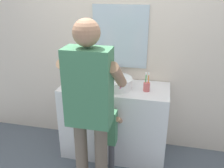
{
  "coord_description": "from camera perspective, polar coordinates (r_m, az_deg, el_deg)",
  "views": [
    {
      "loc": [
        0.52,
        -2.14,
        1.92
      ],
      "look_at": [
        0.0,
        0.15,
        0.97
      ],
      "focal_mm": 38.67,
      "sensor_mm": 36.0,
      "label": 1
    }
  ],
  "objects": [
    {
      "name": "ground_plane",
      "position": [
        2.92,
        -0.69,
        -18.97
      ],
      "size": [
        14.0,
        14.0,
        0.0
      ],
      "primitive_type": "plane",
      "color": "slate"
    },
    {
      "name": "back_wall",
      "position": [
        2.86,
        2.11,
        10.66
      ],
      "size": [
        4.4,
        0.1,
        2.7
      ],
      "color": "beige",
      "rests_on": "ground"
    },
    {
      "name": "vanity_cabinet",
      "position": [
        2.9,
        0.66,
        -8.6
      ],
      "size": [
        1.21,
        0.54,
        0.87
      ],
      "primitive_type": "cube",
      "color": "white",
      "rests_on": "ground"
    },
    {
      "name": "sink_basin",
      "position": [
        2.66,
        0.62,
        0.35
      ],
      "size": [
        0.39,
        0.39,
        0.11
      ],
      "color": "white",
      "rests_on": "vanity_cabinet"
    },
    {
      "name": "faucet",
      "position": [
        2.87,
        1.61,
        2.51
      ],
      "size": [
        0.18,
        0.14,
        0.18
      ],
      "color": "#B7BABF",
      "rests_on": "vanity_cabinet"
    },
    {
      "name": "toothbrush_cup",
      "position": [
        2.6,
        8.19,
        -0.53
      ],
      "size": [
        0.07,
        0.07,
        0.21
      ],
      "color": "#D86666",
      "rests_on": "vanity_cabinet"
    },
    {
      "name": "soap_bottle",
      "position": [
        2.78,
        -5.97,
        1.45
      ],
      "size": [
        0.06,
        0.06,
        0.17
      ],
      "color": "#B27FC6",
      "rests_on": "vanity_cabinet"
    },
    {
      "name": "child_toddler",
      "position": [
        2.51,
        -1.29,
        -11.02
      ],
      "size": [
        0.28,
        0.28,
        0.92
      ],
      "color": "#47474C",
      "rests_on": "ground"
    },
    {
      "name": "adult_parent",
      "position": [
        2.1,
        -5.31,
        -3.35
      ],
      "size": [
        0.53,
        0.56,
        1.7
      ],
      "color": "#6B5B4C",
      "rests_on": "ground"
    }
  ]
}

